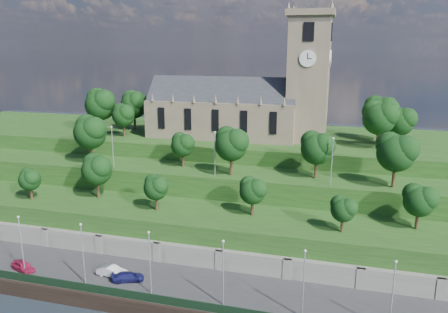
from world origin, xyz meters
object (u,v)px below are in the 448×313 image
(car_middle, at_px, (112,271))
(car_right, at_px, (128,277))
(car_left, at_px, (23,266))
(church, at_px, (245,103))

(car_middle, distance_m, car_right, 2.88)
(car_left, height_order, car_middle, car_middle)
(car_middle, bearing_deg, car_right, -97.93)
(church, height_order, car_left, church)
(car_middle, relative_size, car_right, 1.03)
(car_left, relative_size, car_middle, 0.95)
(car_left, distance_m, car_middle, 13.62)
(car_left, relative_size, car_right, 0.98)
(car_left, bearing_deg, church, -6.29)
(church, height_order, car_middle, church)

